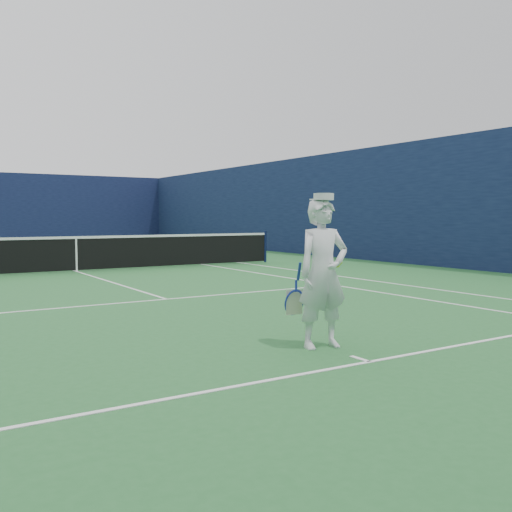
# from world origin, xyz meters

# --- Properties ---
(ground) EXTENTS (80.00, 80.00, 0.00)m
(ground) POSITION_xyz_m (0.00, 0.00, 0.00)
(ground) COLOR #26642F
(ground) RESTS_ON ground
(court_markings) EXTENTS (11.03, 23.83, 0.01)m
(court_markings) POSITION_xyz_m (0.00, 0.00, 0.00)
(court_markings) COLOR white
(court_markings) RESTS_ON ground
(windscreen_fence) EXTENTS (20.12, 36.12, 4.00)m
(windscreen_fence) POSITION_xyz_m (0.00, 0.00, 2.00)
(windscreen_fence) COLOR #0F1537
(windscreen_fence) RESTS_ON ground
(tennis_net) EXTENTS (12.88, 0.09, 1.07)m
(tennis_net) POSITION_xyz_m (0.00, 0.00, 0.55)
(tennis_net) COLOR #141E4C
(tennis_net) RESTS_ON ground
(tennis_player) EXTENTS (0.75, 0.56, 1.84)m
(tennis_player) POSITION_xyz_m (0.01, -11.06, 0.90)
(tennis_player) COLOR white
(tennis_player) RESTS_ON ground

